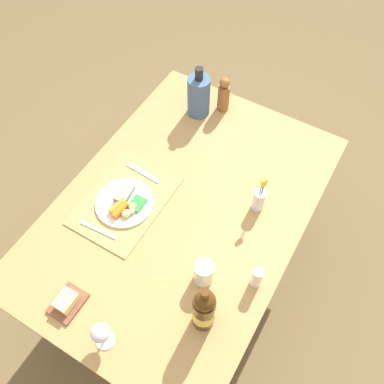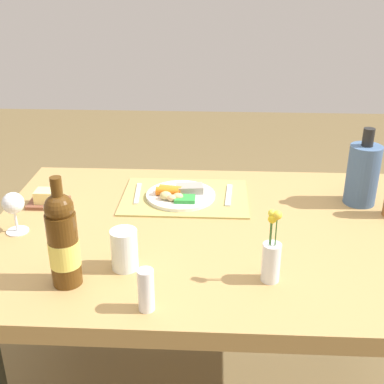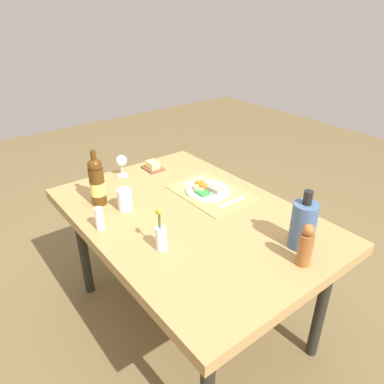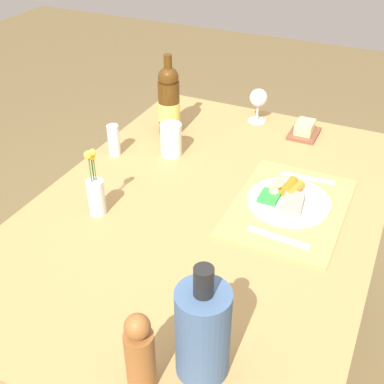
{
  "view_description": "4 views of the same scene",
  "coord_description": "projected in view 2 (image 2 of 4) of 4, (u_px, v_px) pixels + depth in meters",
  "views": [
    {
      "loc": [
        0.76,
        0.49,
        2.21
      ],
      "look_at": [
        -0.06,
        0.01,
        0.77
      ],
      "focal_mm": 38.75,
      "sensor_mm": 36.0,
      "label": 1
    },
    {
      "loc": [
        -0.01,
        1.37,
        1.48
      ],
      "look_at": [
        0.06,
        -0.04,
        0.83
      ],
      "focal_mm": 46.69,
      "sensor_mm": 36.0,
      "label": 2
    },
    {
      "loc": [
        -1.21,
        0.93,
        1.66
      ],
      "look_at": [
        0.05,
        -0.06,
        0.81
      ],
      "focal_mm": 33.56,
      "sensor_mm": 36.0,
      "label": 3
    },
    {
      "loc": [
        -1.08,
        -0.46,
        1.58
      ],
      "look_at": [
        -0.05,
        0.02,
        0.8
      ],
      "focal_mm": 46.45,
      "sensor_mm": 36.0,
      "label": 4
    }
  ],
  "objects": [
    {
      "name": "cooler_bottle",
      "position": [
        363.0,
        174.0,
        1.68
      ],
      "size": [
        0.11,
        0.11,
        0.27
      ],
      "color": "#435F86",
      "rests_on": "dining_table"
    },
    {
      "name": "fork",
      "position": [
        229.0,
        195.0,
        1.77
      ],
      "size": [
        0.03,
        0.18,
        0.0
      ],
      "primitive_type": "cube",
      "rotation": [
        0.0,
        0.0,
        -0.06
      ],
      "color": "silver",
      "rests_on": "placemat"
    },
    {
      "name": "dinner_plate",
      "position": [
        180.0,
        194.0,
        1.75
      ],
      "size": [
        0.24,
        0.24,
        0.04
      ],
      "color": "white",
      "rests_on": "placemat"
    },
    {
      "name": "placemat",
      "position": [
        185.0,
        197.0,
        1.76
      ],
      "size": [
        0.44,
        0.31,
        0.01
      ],
      "primitive_type": "cube",
      "color": "tan",
      "rests_on": "dining_table"
    },
    {
      "name": "wine_glass",
      "position": [
        13.0,
        205.0,
        1.5
      ],
      "size": [
        0.07,
        0.07,
        0.13
      ],
      "color": "white",
      "rests_on": "dining_table"
    },
    {
      "name": "salt_shaker",
      "position": [
        146.0,
        290.0,
        1.17
      ],
      "size": [
        0.04,
        0.04,
        0.11
      ],
      "primitive_type": "cylinder",
      "color": "white",
      "rests_on": "dining_table"
    },
    {
      "name": "dining_table",
      "position": [
        212.0,
        247.0,
        1.59
      ],
      "size": [
        1.4,
        0.97,
        0.73
      ],
      "color": "#AB854D",
      "rests_on": "ground_plane"
    },
    {
      "name": "flower_vase",
      "position": [
        271.0,
        257.0,
        1.28
      ],
      "size": [
        0.05,
        0.05,
        0.2
      ],
      "color": "silver",
      "rests_on": "dining_table"
    },
    {
      "name": "butter_dish",
      "position": [
        48.0,
        199.0,
        1.71
      ],
      "size": [
        0.13,
        0.1,
        0.05
      ],
      "color": "brown",
      "rests_on": "dining_table"
    },
    {
      "name": "wine_bottle",
      "position": [
        63.0,
        241.0,
        1.24
      ],
      "size": [
        0.08,
        0.08,
        0.3
      ],
      "color": "#4D2E0E",
      "rests_on": "dining_table"
    },
    {
      "name": "knife",
      "position": [
        138.0,
        193.0,
        1.78
      ],
      "size": [
        0.03,
        0.17,
        0.0
      ],
      "primitive_type": "cube",
      "rotation": [
        0.0,
        0.0,
        0.07
      ],
      "color": "silver",
      "rests_on": "placemat"
    },
    {
      "name": "water_tumbler",
      "position": [
        125.0,
        252.0,
        1.34
      ],
      "size": [
        0.07,
        0.07,
        0.11
      ],
      "color": "silver",
      "rests_on": "dining_table"
    }
  ]
}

